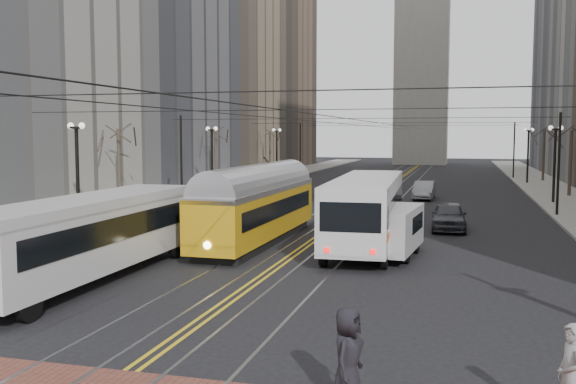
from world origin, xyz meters
The scene contains 18 objects.
ground centered at (0.00, 0.00, 0.00)m, with size 260.00×260.00×0.00m, color black.
sidewalk_left centered at (-15.00, 45.00, 0.07)m, with size 5.00×140.00×0.15m, color gray.
sidewalk_right centered at (15.00, 45.00, 0.07)m, with size 5.00×140.00×0.15m, color gray.
streetcar_rails centered at (0.00, 45.00, 0.00)m, with size 4.80×130.00×0.02m, color gray.
centre_lines centered at (0.00, 45.00, 0.01)m, with size 0.42×130.00×0.01m, color gold.
building_left_mid centered at (-25.50, 46.00, 17.00)m, with size 16.00×20.00×34.00m, color slate.
building_left_far centered at (-25.50, 86.00, 20.00)m, with size 16.00×20.00×40.00m, color brown.
lamp_posts centered at (0.00, 28.75, 2.80)m, with size 27.60×57.20×5.60m.
street_trees centered at (0.00, 35.25, 2.80)m, with size 31.68×53.28×5.60m.
trolley_wires centered at (0.00, 34.83, 3.77)m, with size 25.96×120.00×6.60m.
transit_bus centered at (-5.73, 6.44, 1.51)m, with size 2.51×12.05×3.01m, color silver.
streetcar centered at (-2.50, 15.99, 1.47)m, with size 2.32×12.49×2.95m, color #CA9512.
rear_bus centered at (2.75, 16.22, 1.61)m, with size 2.69×12.36×3.22m, color silver.
cargo_van centered at (4.24, 13.85, 1.06)m, with size 1.85×4.82×2.13m, color #B8B8B8.
sedan_grey centered at (6.37, 22.51, 0.77)m, with size 1.82×4.52×1.54m, color #3A3B41.
sedan_silver centered at (4.14, 39.18, 0.73)m, with size 1.55×4.44×1.46m, color #98999F.
pedestrian_a centered at (4.94, -1.50, 0.98)m, with size 0.94×0.61×1.93m, color black.
pedestrian_b centered at (8.92, -1.50, 0.98)m, with size 0.70×0.46×1.93m, color gray.
Camera 1 is at (6.96, -13.38, 5.24)m, focal length 40.00 mm.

